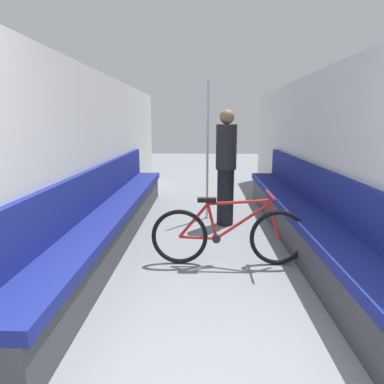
{
  "coord_description": "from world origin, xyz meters",
  "views": [
    {
      "loc": [
        -0.06,
        -1.16,
        1.54
      ],
      "look_at": [
        -0.23,
        4.3,
        0.39
      ],
      "focal_mm": 32.0,
      "sensor_mm": 36.0,
      "label": 1
    }
  ],
  "objects_px": {
    "bench_seat_row_right": "(302,219)",
    "bicycle": "(228,235)",
    "bench_seat_row_left": "(113,217)",
    "grab_pole_near": "(207,153)",
    "passenger_standing": "(226,167)"
  },
  "relations": [
    {
      "from": "bench_seat_row_right",
      "to": "bicycle",
      "type": "distance_m",
      "value": 1.18
    },
    {
      "from": "bench_seat_row_left",
      "to": "bench_seat_row_right",
      "type": "height_order",
      "value": "same"
    },
    {
      "from": "grab_pole_near",
      "to": "passenger_standing",
      "type": "bearing_deg",
      "value": -50.83
    },
    {
      "from": "bicycle",
      "to": "grab_pole_near",
      "type": "height_order",
      "value": "grab_pole_near"
    },
    {
      "from": "bench_seat_row_right",
      "to": "bicycle",
      "type": "relative_size",
      "value": 3.2
    },
    {
      "from": "grab_pole_near",
      "to": "passenger_standing",
      "type": "height_order",
      "value": "grab_pole_near"
    },
    {
      "from": "bench_seat_row_left",
      "to": "bicycle",
      "type": "distance_m",
      "value": 1.57
    },
    {
      "from": "passenger_standing",
      "to": "bench_seat_row_left",
      "type": "bearing_deg",
      "value": 177.5
    },
    {
      "from": "bench_seat_row_left",
      "to": "bicycle",
      "type": "relative_size",
      "value": 3.2
    },
    {
      "from": "bench_seat_row_right",
      "to": "grab_pole_near",
      "type": "relative_size",
      "value": 2.49
    },
    {
      "from": "bench_seat_row_left",
      "to": "bench_seat_row_right",
      "type": "xyz_separation_m",
      "value": [
        2.4,
        0.0,
        0.0
      ]
    },
    {
      "from": "bench_seat_row_left",
      "to": "passenger_standing",
      "type": "xyz_separation_m",
      "value": [
        1.48,
        0.8,
        0.55
      ]
    },
    {
      "from": "grab_pole_near",
      "to": "passenger_standing",
      "type": "relative_size",
      "value": 1.27
    },
    {
      "from": "bicycle",
      "to": "passenger_standing",
      "type": "height_order",
      "value": "passenger_standing"
    },
    {
      "from": "bench_seat_row_right",
      "to": "bench_seat_row_left",
      "type": "bearing_deg",
      "value": 180.0
    }
  ]
}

